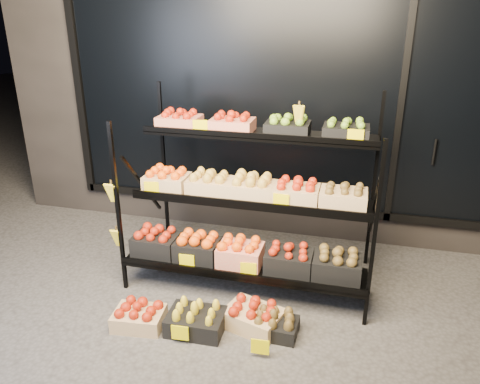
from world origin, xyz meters
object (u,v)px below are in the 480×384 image
(display_rack, at_px, (248,199))
(floor_crate_left, at_px, (139,316))
(floor_crate_midright, at_px, (253,316))
(floor_crate_midleft, at_px, (196,319))

(display_rack, relative_size, floor_crate_left, 5.36)
(display_rack, distance_m, floor_crate_left, 1.30)
(floor_crate_left, relative_size, floor_crate_midright, 0.82)
(floor_crate_midleft, bearing_deg, floor_crate_midright, 18.59)
(floor_crate_midleft, bearing_deg, floor_crate_left, -173.80)
(floor_crate_left, height_order, floor_crate_midright, floor_crate_midright)
(display_rack, xyz_separation_m, floor_crate_midleft, (-0.21, -0.82, -0.69))
(display_rack, height_order, floor_crate_left, display_rack)
(floor_crate_midright, bearing_deg, display_rack, 124.46)
(floor_crate_left, xyz_separation_m, floor_crate_midleft, (0.45, 0.06, 0.01))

